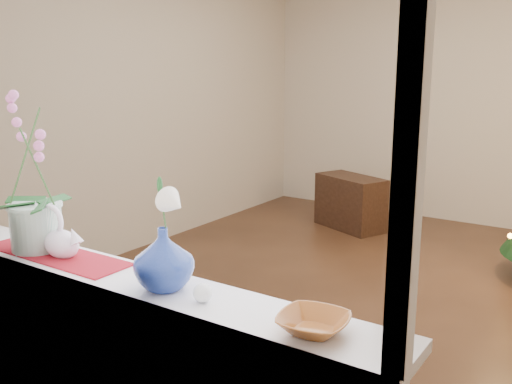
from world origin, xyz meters
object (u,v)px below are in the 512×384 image
Objects in this scene: paperweight at (203,293)px; blue_vase at (163,254)px; orchid_pot at (32,173)px; swan at (61,233)px; amber_dish at (313,325)px; side_table at (350,202)px.

blue_vase is at bearing 174.90° from paperweight.
orchid_pot is at bearing 177.93° from paperweight.
amber_dish is at bearing 14.14° from swan.
amber_dish reaches higher than side_table.
side_table is at bearing 113.03° from swan.
orchid_pot reaches higher than side_table.
side_table is (-1.12, 3.99, -0.77)m from blue_vase.
side_table is (-1.30, 4.01, -0.68)m from paperweight.
orchid_pot is at bearing -61.45° from side_table.
paperweight is at bearing -49.19° from side_table.
orchid_pot reaches higher than swan.
orchid_pot is 0.95m from paperweight.
amber_dish is 0.24× the size of side_table.
paperweight is at bearing -178.18° from amber_dish.
swan is at bearing 179.01° from amber_dish.
swan is at bearing -0.08° from orchid_pot.
side_table is at bearing 107.96° from paperweight.
paperweight is (0.75, -0.03, -0.07)m from swan.
side_table is at bearing 113.01° from amber_dish.
amber_dish is (1.14, -0.02, -0.08)m from swan.
orchid_pot reaches higher than amber_dish.
side_table is (-0.40, 3.98, -0.97)m from orchid_pot.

